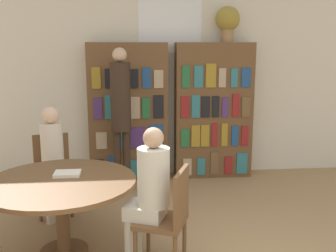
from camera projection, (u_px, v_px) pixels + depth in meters
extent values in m
cube|color=beige|center=(170.00, 74.00, 5.73)|extent=(6.40, 0.06, 3.00)
cube|color=white|center=(170.00, 13.00, 5.53)|extent=(0.90, 0.01, 1.10)
cube|color=brown|center=(128.00, 112.00, 5.60)|extent=(1.11, 0.32, 1.94)
cube|color=black|center=(99.00, 169.00, 5.55)|extent=(0.13, 0.02, 0.27)
cube|color=navy|center=(112.00, 167.00, 5.56)|extent=(0.10, 0.02, 0.32)
cube|color=brown|center=(124.00, 168.00, 5.58)|extent=(0.10, 0.02, 0.28)
cube|color=#2D707A|center=(136.00, 168.00, 5.59)|extent=(0.15, 0.02, 0.25)
cube|color=olive|center=(148.00, 168.00, 5.61)|extent=(0.15, 0.02, 0.25)
cube|color=navy|center=(158.00, 167.00, 5.62)|extent=(0.10, 0.02, 0.27)
cube|color=tan|center=(102.00, 141.00, 5.47)|extent=(0.15, 0.02, 0.24)
cube|color=#2D707A|center=(120.00, 138.00, 5.48)|extent=(0.17, 0.02, 0.31)
cube|color=#4C2D6B|center=(138.00, 138.00, 5.51)|extent=(0.22, 0.02, 0.30)
cube|color=navy|center=(156.00, 136.00, 5.53)|extent=(0.20, 0.02, 0.33)
cube|color=#4C2D6B|center=(98.00, 109.00, 5.38)|extent=(0.12, 0.02, 0.29)
cube|color=#2D707A|center=(110.00, 107.00, 5.39)|extent=(0.14, 0.02, 0.33)
cube|color=maroon|center=(123.00, 108.00, 5.41)|extent=(0.11, 0.02, 0.29)
cube|color=tan|center=(135.00, 108.00, 5.42)|extent=(0.14, 0.02, 0.30)
cube|color=#236638|center=(146.00, 108.00, 5.44)|extent=(0.10, 0.02, 0.29)
cube|color=black|center=(158.00, 107.00, 5.45)|extent=(0.14, 0.02, 0.32)
cube|color=olive|center=(96.00, 78.00, 5.29)|extent=(0.12, 0.02, 0.29)
cube|color=black|center=(109.00, 79.00, 5.31)|extent=(0.12, 0.02, 0.27)
cube|color=maroon|center=(122.00, 77.00, 5.32)|extent=(0.09, 0.02, 0.30)
cube|color=black|center=(135.00, 79.00, 5.34)|extent=(0.11, 0.02, 0.26)
cube|color=navy|center=(147.00, 78.00, 5.35)|extent=(0.12, 0.02, 0.28)
cube|color=tan|center=(159.00, 79.00, 5.37)|extent=(0.13, 0.02, 0.25)
cube|color=brown|center=(213.00, 111.00, 5.71)|extent=(1.11, 0.32, 1.94)
cube|color=tan|center=(187.00, 167.00, 5.66)|extent=(0.12, 0.02, 0.25)
cube|color=#2D707A|center=(201.00, 166.00, 5.68)|extent=(0.11, 0.02, 0.25)
cube|color=brown|center=(214.00, 163.00, 5.69)|extent=(0.12, 0.02, 0.33)
cube|color=maroon|center=(228.00, 165.00, 5.72)|extent=(0.11, 0.02, 0.26)
cube|color=#2D707A|center=(242.00, 163.00, 5.73)|extent=(0.16, 0.02, 0.31)
cube|color=#236638|center=(185.00, 138.00, 5.57)|extent=(0.12, 0.02, 0.26)
cube|color=olive|center=(196.00, 136.00, 5.58)|extent=(0.12, 0.02, 0.32)
cube|color=olive|center=(205.00, 136.00, 5.59)|extent=(0.12, 0.02, 0.31)
cube|color=maroon|center=(215.00, 135.00, 5.61)|extent=(0.08, 0.02, 0.33)
cube|color=olive|center=(224.00, 135.00, 5.62)|extent=(0.09, 0.02, 0.33)
cube|color=navy|center=(235.00, 136.00, 5.64)|extent=(0.10, 0.02, 0.29)
cube|color=maroon|center=(245.00, 136.00, 5.65)|extent=(0.10, 0.02, 0.29)
cube|color=maroon|center=(185.00, 107.00, 5.49)|extent=(0.11, 0.02, 0.30)
cube|color=#2D707A|center=(196.00, 106.00, 5.50)|extent=(0.12, 0.02, 0.32)
cube|color=black|center=(206.00, 107.00, 5.51)|extent=(0.12, 0.02, 0.30)
cube|color=black|center=(216.00, 107.00, 5.53)|extent=(0.10, 0.02, 0.30)
cube|color=#4C2D6B|center=(225.00, 107.00, 5.54)|extent=(0.09, 0.02, 0.28)
cube|color=maroon|center=(236.00, 106.00, 5.55)|extent=(0.10, 0.02, 0.32)
cube|color=brown|center=(246.00, 107.00, 5.57)|extent=(0.12, 0.02, 0.28)
cube|color=#236638|center=(186.00, 77.00, 5.40)|extent=(0.11, 0.02, 0.30)
cube|color=#2D707A|center=(199.00, 77.00, 5.42)|extent=(0.13, 0.02, 0.30)
cube|color=olive|center=(211.00, 76.00, 5.43)|extent=(0.14, 0.02, 0.33)
cube|color=tan|center=(222.00, 78.00, 5.45)|extent=(0.10, 0.02, 0.27)
cube|color=#2D707A|center=(234.00, 78.00, 5.47)|extent=(0.10, 0.02, 0.26)
cube|color=navy|center=(246.00, 78.00, 5.48)|extent=(0.13, 0.02, 0.27)
cylinder|color=#997047|center=(227.00, 36.00, 5.51)|extent=(0.16, 0.16, 0.19)
sphere|color=olive|center=(228.00, 19.00, 5.47)|extent=(0.34, 0.34, 0.34)
cylinder|color=brown|center=(64.00, 251.00, 3.67)|extent=(0.44, 0.44, 0.03)
cylinder|color=brown|center=(63.00, 217.00, 3.61)|extent=(0.12, 0.12, 0.64)
cylinder|color=brown|center=(61.00, 182.00, 3.54)|extent=(1.36, 1.36, 0.04)
cube|color=brown|center=(54.00, 178.00, 4.46)|extent=(0.49, 0.49, 0.04)
cube|color=brown|center=(51.00, 153.00, 4.57)|extent=(0.40, 0.14, 0.45)
cylinder|color=brown|center=(72.00, 200.00, 4.40)|extent=(0.04, 0.04, 0.41)
cylinder|color=brown|center=(40.00, 204.00, 4.29)|extent=(0.04, 0.04, 0.41)
cylinder|color=brown|center=(68.00, 189.00, 4.71)|extent=(0.04, 0.04, 0.41)
cylinder|color=brown|center=(39.00, 193.00, 4.60)|extent=(0.04, 0.04, 0.41)
cube|color=brown|center=(161.00, 221.00, 3.34)|extent=(0.52, 0.52, 0.04)
cube|color=brown|center=(181.00, 196.00, 3.25)|extent=(0.18, 0.39, 0.45)
cylinder|color=brown|center=(135.00, 252.00, 3.27)|extent=(0.04, 0.04, 0.41)
cylinder|color=brown|center=(148.00, 234.00, 3.59)|extent=(0.04, 0.04, 0.41)
cylinder|color=brown|center=(184.00, 239.00, 3.50)|extent=(0.04, 0.04, 0.41)
cube|color=beige|center=(54.00, 175.00, 4.31)|extent=(0.32, 0.37, 0.12)
cylinder|color=beige|center=(52.00, 146.00, 4.32)|extent=(0.24, 0.24, 0.50)
sphere|color=#DBB293|center=(50.00, 115.00, 4.25)|extent=(0.18, 0.18, 0.18)
cylinder|color=beige|center=(63.00, 202.00, 4.29)|extent=(0.10, 0.10, 0.45)
cylinder|color=beige|center=(50.00, 203.00, 4.24)|extent=(0.10, 0.10, 0.45)
cube|color=beige|center=(145.00, 211.00, 3.36)|extent=(0.40, 0.37, 0.12)
cylinder|color=beige|center=(154.00, 177.00, 3.28)|extent=(0.27, 0.27, 0.50)
sphere|color=tan|center=(153.00, 138.00, 3.21)|extent=(0.17, 0.17, 0.17)
cylinder|color=beige|center=(130.00, 244.00, 3.38)|extent=(0.10, 0.10, 0.45)
cylinder|color=beige|center=(136.00, 236.00, 3.52)|extent=(0.10, 0.10, 0.45)
cylinder|color=#332319|center=(118.00, 160.00, 5.20)|extent=(0.10, 0.10, 0.81)
cylinder|color=#332319|center=(127.00, 160.00, 5.21)|extent=(0.10, 0.10, 0.81)
cylinder|color=#332319|center=(121.00, 97.00, 5.03)|extent=(0.26, 0.26, 0.88)
sphere|color=tan|center=(120.00, 55.00, 4.93)|extent=(0.18, 0.18, 0.18)
cylinder|color=#332319|center=(127.00, 78.00, 5.24)|extent=(0.07, 0.30, 0.07)
cube|color=silver|center=(67.00, 174.00, 3.67)|extent=(0.24, 0.18, 0.03)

